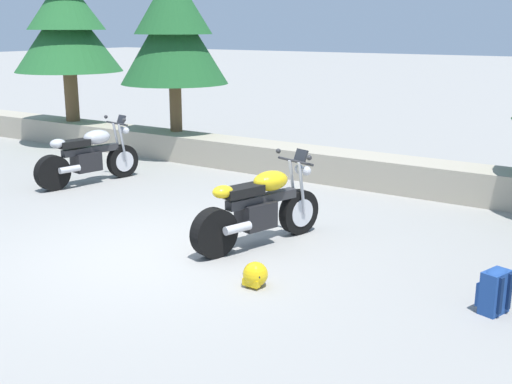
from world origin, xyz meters
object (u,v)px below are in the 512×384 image
pine_tree_far_left (66,22)px  pine_tree_mid_left (173,29)px  rider_backpack (495,290)px  rider_helmet (255,275)px  motorcycle_yellow_centre (260,209)px  motorcycle_silver_near_left (90,157)px

pine_tree_far_left → pine_tree_mid_left: (3.13, 0.18, -0.14)m
rider_backpack → pine_tree_mid_left: (-7.89, 4.41, 2.48)m
rider_backpack → rider_helmet: 2.47m
rider_helmet → pine_tree_mid_left: 8.02m
rider_helmet → pine_tree_mid_left: size_ratio=0.08×
pine_tree_far_left → rider_backpack: bearing=-21.0°
pine_tree_far_left → motorcycle_yellow_centre: bearing=-25.5°
motorcycle_yellow_centre → pine_tree_far_left: 9.11m
pine_tree_far_left → rider_helmet: bearing=-30.0°
rider_backpack → pine_tree_far_left: 12.10m
motorcycle_yellow_centre → pine_tree_mid_left: (-4.81, 3.96, 2.24)m
pine_tree_mid_left → rider_backpack: bearing=-29.2°
motorcycle_silver_near_left → motorcycle_yellow_centre: same height
motorcycle_yellow_centre → pine_tree_far_left: (-7.94, 3.78, 2.38)m
rider_backpack → pine_tree_far_left: size_ratio=0.12×
rider_helmet → pine_tree_mid_left: (-5.54, 5.18, 2.59)m
motorcycle_yellow_centre → rider_helmet: motorcycle_yellow_centre is taller
rider_backpack → pine_tree_mid_left: pine_tree_mid_left is taller
rider_backpack → pine_tree_mid_left: 9.37m
rider_backpack → rider_helmet: (-2.35, -0.77, -0.11)m
pine_tree_far_left → pine_tree_mid_left: 3.14m
motorcycle_yellow_centre → rider_helmet: (0.73, -1.22, -0.35)m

